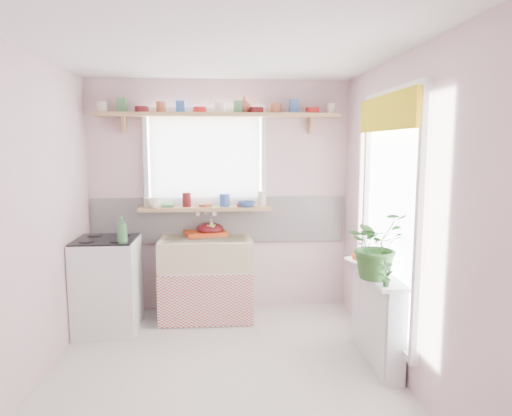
{
  "coord_description": "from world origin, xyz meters",
  "views": [
    {
      "loc": [
        0.01,
        -3.36,
        1.8
      ],
      "look_at": [
        0.31,
        0.55,
        1.27
      ],
      "focal_mm": 32.0,
      "sensor_mm": 36.0,
      "label": 1
    }
  ],
  "objects": [
    {
      "name": "soap_bottle_sink",
      "position": [
        -0.09,
        1.43,
        0.94
      ],
      "size": [
        0.1,
        0.1,
        0.18
      ],
      "primitive_type": "imported",
      "rotation": [
        0.0,
        0.0,
        -0.29
      ],
      "color": "#BECB5A",
      "rests_on": "sink_unit"
    },
    {
      "name": "fruit_bowl",
      "position": [
        1.21,
        0.35,
        0.81
      ],
      "size": [
        0.35,
        0.35,
        0.07
      ],
      "primitive_type": "imported",
      "rotation": [
        0.0,
        0.0,
        0.32
      ],
      "color": "silver",
      "rests_on": "radiator_ledge"
    },
    {
      "name": "sill_bowl",
      "position": [
        0.28,
        1.42,
        1.19
      ],
      "size": [
        0.23,
        0.23,
        0.06
      ],
      "primitive_type": "imported",
      "rotation": [
        0.0,
        0.0,
        0.25
      ],
      "color": "#2E4F97",
      "rests_on": "windowsill"
    },
    {
      "name": "radiator_ledge",
      "position": [
        1.3,
        0.2,
        0.4
      ],
      "size": [
        0.22,
        0.95,
        0.78
      ],
      "color": "white",
      "rests_on": "ground"
    },
    {
      "name": "shelf_vase",
      "position": [
        0.26,
        1.53,
        2.23
      ],
      "size": [
        0.19,
        0.19,
        0.17
      ],
      "primitive_type": "imported",
      "rotation": [
        0.0,
        0.0,
        -0.14
      ],
      "color": "#A44932",
      "rests_on": "pine_shelf"
    },
    {
      "name": "sink_unit",
      "position": [
        -0.15,
        1.29,
        0.43
      ],
      "size": [
        0.95,
        0.65,
        1.11
      ],
      "color": "white",
      "rests_on": "ground"
    },
    {
      "name": "colander",
      "position": [
        -0.11,
        1.5,
        0.92
      ],
      "size": [
        0.33,
        0.33,
        0.13
      ],
      "primitive_type": "ellipsoid",
      "rotation": [
        0.0,
        0.0,
        0.15
      ],
      "color": "#550E13",
      "rests_on": "sink_unit"
    },
    {
      "name": "pine_shelf",
      "position": [
        0.0,
        1.47,
        2.12
      ],
      "size": [
        2.52,
        0.24,
        0.04
      ],
      "primitive_type": "cube",
      "color": "tan",
      "rests_on": "room"
    },
    {
      "name": "room",
      "position": [
        0.66,
        0.86,
        1.37
      ],
      "size": [
        3.2,
        3.2,
        3.2
      ],
      "color": "beige",
      "rests_on": "ground"
    },
    {
      "name": "herb_pot",
      "position": [
        1.21,
        -0.2,
        0.88
      ],
      "size": [
        0.11,
        0.08,
        0.2
      ],
      "primitive_type": "imported",
      "rotation": [
        0.0,
        0.0,
        -0.05
      ],
      "color": "#2C6126",
      "rests_on": "radiator_ledge"
    },
    {
      "name": "sill_cup",
      "position": [
        -0.69,
        1.42,
        1.21
      ],
      "size": [
        0.16,
        0.16,
        0.1
      ],
      "primitive_type": "imported",
      "rotation": [
        0.0,
        0.0,
        -0.29
      ],
      "color": "white",
      "rests_on": "windowsill"
    },
    {
      "name": "cooker_bottle",
      "position": [
        -0.89,
        0.83,
        1.04
      ],
      "size": [
        0.12,
        0.12,
        0.25
      ],
      "primitive_type": "imported",
      "rotation": [
        0.0,
        0.0,
        -0.32
      ],
      "color": "#3B7642",
      "rests_on": "cooker"
    },
    {
      "name": "fruit",
      "position": [
        1.22,
        0.35,
        0.87
      ],
      "size": [
        0.2,
        0.14,
        0.1
      ],
      "color": "#EF5914",
      "rests_on": "fruit_bowl"
    },
    {
      "name": "sill_crockery",
      "position": [
        -0.17,
        1.48,
        1.22
      ],
      "size": [
        1.35,
        0.11,
        0.12
      ],
      "color": "silver",
      "rests_on": "windowsill"
    },
    {
      "name": "windowsill",
      "position": [
        -0.15,
        1.48,
        1.14
      ],
      "size": [
        1.4,
        0.22,
        0.04
      ],
      "primitive_type": "cube",
      "color": "tan",
      "rests_on": "room"
    },
    {
      "name": "dish_tray",
      "position": [
        -0.16,
        1.5,
        0.87
      ],
      "size": [
        0.49,
        0.42,
        0.04
      ],
      "primitive_type": "cube",
      "rotation": [
        0.0,
        0.0,
        0.28
      ],
      "color": "red",
      "rests_on": "sink_unit"
    },
    {
      "name": "shelf_crockery",
      "position": [
        -0.02,
        1.47,
        2.19
      ],
      "size": [
        2.47,
        0.11,
        0.12
      ],
      "color": "silver",
      "rests_on": "pine_shelf"
    },
    {
      "name": "jade_plant",
      "position": [
        1.21,
        0.03,
        1.04
      ],
      "size": [
        0.6,
        0.57,
        0.53
      ],
      "primitive_type": "imported",
      "rotation": [
        0.0,
        0.0,
        0.4
      ],
      "color": "#2F5F26",
      "rests_on": "radiator_ledge"
    },
    {
      "name": "cooker",
      "position": [
        -1.1,
        1.05,
        0.46
      ],
      "size": [
        0.58,
        0.58,
        0.93
      ],
      "color": "white",
      "rests_on": "ground"
    }
  ]
}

